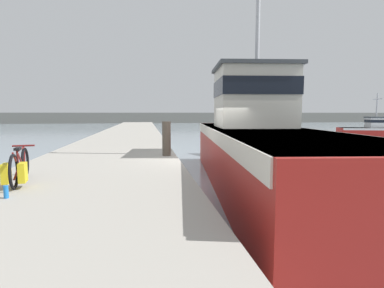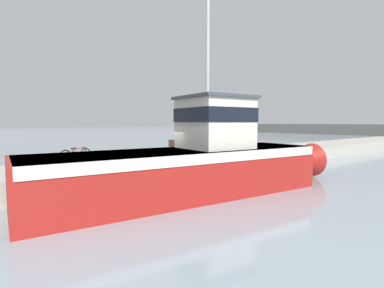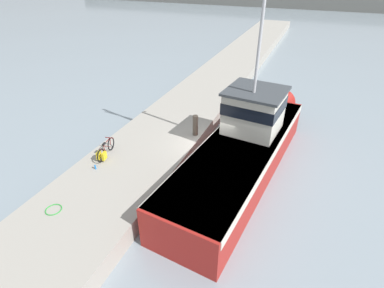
% 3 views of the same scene
% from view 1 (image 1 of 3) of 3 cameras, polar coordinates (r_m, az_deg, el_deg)
% --- Properties ---
extents(ground_plane, '(320.00, 320.00, 0.00)m').
position_cam_1_polar(ground_plane, '(10.09, 2.37, -7.43)').
color(ground_plane, '#84939E').
extents(dock_pier, '(4.56, 80.00, 0.88)m').
position_cam_1_polar(dock_pier, '(9.90, -15.96, -5.31)').
color(dock_pier, '#A39E93').
rests_on(dock_pier, ground_plane).
extents(far_shoreline, '(180.00, 5.00, 2.47)m').
position_cam_1_polar(far_shoreline, '(80.63, 14.58, 4.91)').
color(far_shoreline, slate).
rests_on(far_shoreline, ground_plane).
extents(fishing_boat_main, '(4.44, 14.08, 11.02)m').
position_cam_1_polar(fishing_boat_main, '(10.09, 12.57, 0.19)').
color(fishing_boat_main, maroon).
rests_on(fishing_boat_main, ground_plane).
extents(boat_red_outer, '(6.79, 3.41, 4.18)m').
position_cam_1_polar(boat_red_outer, '(33.00, 31.46, 2.34)').
color(boat_red_outer, '#AD231E').
rests_on(boat_red_outer, ground_plane).
extents(bicycle_touring, '(0.62, 1.75, 0.75)m').
position_cam_1_polar(bicycle_touring, '(6.97, -30.21, -3.97)').
color(bicycle_touring, black).
rests_on(bicycle_touring, dock_pier).
extents(mooring_post, '(0.29, 0.29, 1.17)m').
position_cam_1_polar(mooring_post, '(10.20, -4.88, 1.03)').
color(mooring_post, '#51473D').
rests_on(mooring_post, dock_pier).
extents(water_bottle_on_curb, '(0.08, 0.08, 0.22)m').
position_cam_1_polar(water_bottle_on_curb, '(6.04, -31.91, -7.74)').
color(water_bottle_on_curb, blue).
rests_on(water_bottle_on_curb, dock_pier).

